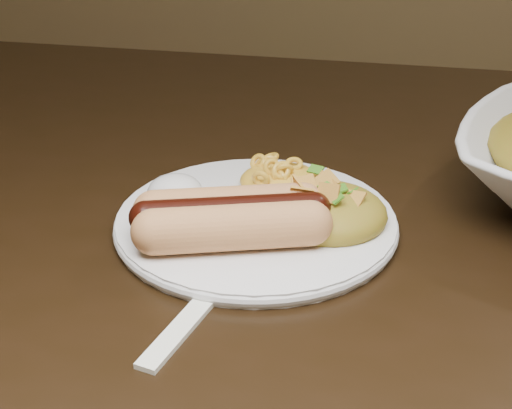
# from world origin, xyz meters

# --- Properties ---
(table) EXTENTS (1.60, 0.90, 0.75)m
(table) POSITION_xyz_m (0.00, 0.00, 0.66)
(table) COLOR black
(table) RESTS_ON floor
(plate) EXTENTS (0.24, 0.24, 0.01)m
(plate) POSITION_xyz_m (-0.06, -0.05, 0.76)
(plate) COLOR silver
(plate) RESTS_ON table
(hotdog) EXTENTS (0.13, 0.10, 0.04)m
(hotdog) POSITION_xyz_m (-0.07, -0.09, 0.78)
(hotdog) COLOR #DA8553
(hotdog) RESTS_ON plate
(mac_and_cheese) EXTENTS (0.09, 0.09, 0.03)m
(mac_and_cheese) POSITION_xyz_m (-0.05, 0.01, 0.78)
(mac_and_cheese) COLOR yellow
(mac_and_cheese) RESTS_ON plate
(sour_cream) EXTENTS (0.06, 0.06, 0.03)m
(sour_cream) POSITION_xyz_m (-0.13, -0.04, 0.78)
(sour_cream) COLOR silver
(sour_cream) RESTS_ON plate
(taco_salad) EXTENTS (0.10, 0.09, 0.04)m
(taco_salad) POSITION_xyz_m (-0.00, -0.05, 0.78)
(taco_salad) COLOR #A2441A
(taco_salad) RESTS_ON plate
(fork) EXTENTS (0.05, 0.13, 0.00)m
(fork) POSITION_xyz_m (-0.08, -0.19, 0.75)
(fork) COLOR silver
(fork) RESTS_ON table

